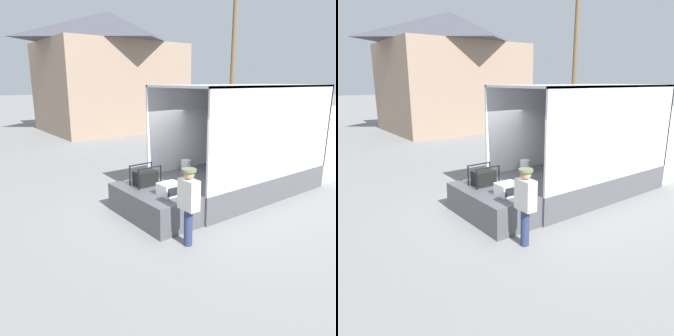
# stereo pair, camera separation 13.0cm
# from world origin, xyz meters

# --- Properties ---
(ground_plane) EXTENTS (160.00, 160.00, 0.00)m
(ground_plane) POSITION_xyz_m (0.00, 0.00, 0.00)
(ground_plane) COLOR gray
(box_truck) EXTENTS (7.52, 2.47, 3.20)m
(box_truck) POSITION_xyz_m (4.58, 0.00, 1.01)
(box_truck) COLOR silver
(box_truck) RESTS_ON ground
(tailgate_deck) EXTENTS (1.27, 2.34, 0.72)m
(tailgate_deck) POSITION_xyz_m (-0.64, 0.00, 0.36)
(tailgate_deck) COLOR #4C4C51
(tailgate_deck) RESTS_ON ground
(microwave) EXTENTS (0.50, 0.43, 0.29)m
(microwave) POSITION_xyz_m (-0.54, -0.54, 0.87)
(microwave) COLOR white
(microwave) RESTS_ON tailgate_deck
(portable_generator) EXTENTS (0.70, 0.46, 0.53)m
(portable_generator) POSITION_xyz_m (-0.56, 0.42, 0.92)
(portable_generator) COLOR black
(portable_generator) RESTS_ON tailgate_deck
(worker_person) EXTENTS (0.30, 0.44, 1.64)m
(worker_person) POSITION_xyz_m (-0.89, -1.62, 1.00)
(worker_person) COLOR navy
(worker_person) RESTS_ON ground
(house_backdrop) EXTENTS (9.16, 7.18, 7.73)m
(house_backdrop) POSITION_xyz_m (5.99, 14.76, 3.94)
(house_backdrop) COLOR gray
(house_backdrop) RESTS_ON ground
(utility_pole) EXTENTS (1.80, 0.28, 9.15)m
(utility_pole) POSITION_xyz_m (11.72, 8.83, 4.74)
(utility_pole) COLOR brown
(utility_pole) RESTS_ON ground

